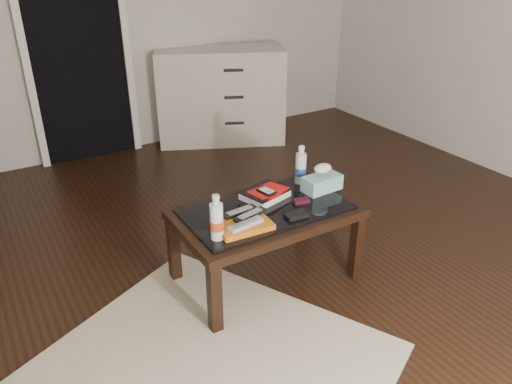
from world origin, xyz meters
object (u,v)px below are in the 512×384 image
Objects in this scene: dresser at (221,96)px; textbook at (265,194)px; water_bottle_right at (301,165)px; tissue_box at (322,183)px; coffee_table at (266,218)px; water_bottle_left at (217,217)px.

dresser is 2.23m from textbook.
textbook is at bearing -168.31° from water_bottle_right.
tissue_box is (-0.46, -2.17, 0.06)m from dresser.
water_bottle_right is 1.03× the size of tissue_box.
coffee_table is 0.77× the size of dresser.
textbook is at bearing 29.92° from water_bottle_left.
dresser is at bearing 68.57° from coffee_table.
water_bottle_left is at bearing -165.17° from textbook.
coffee_table is 4.00× the size of textbook.
dresser is 5.20× the size of textbook.
tissue_box is at bearing 2.94° from coffee_table.
dresser is at bearing 75.23° from tissue_box.
coffee_table is at bearing -154.25° from water_bottle_right.
dresser is (0.86, 2.19, 0.05)m from coffee_table.
dresser is 2.22m from tissue_box.
tissue_box is (0.34, -0.09, 0.02)m from textbook.
coffee_table is 0.44m from water_bottle_left.
textbook is at bearing -86.24° from dresser.
water_bottle_right is at bearing -3.40° from textbook.
water_bottle_right is (0.29, 0.06, 0.10)m from textbook.
water_bottle_right is at bearing -79.32° from dresser.
water_bottle_left reaches higher than tissue_box.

